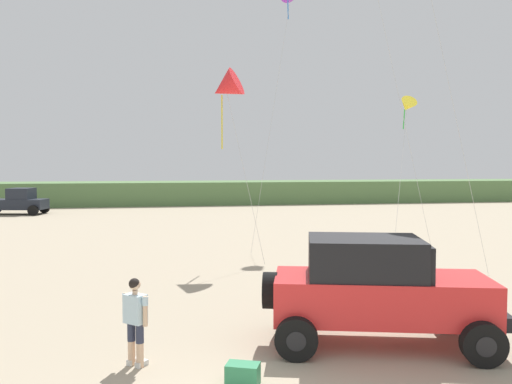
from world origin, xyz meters
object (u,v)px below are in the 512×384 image
cooler_box (243,375)px  distant_pickup (16,202)px  kite_green_box (226,87)px  person_watching (135,317)px  kite_pink_ribbon (407,106)px  jeep (378,288)px

cooler_box → distant_pickup: distant_pickup is taller
kite_green_box → distant_pickup: bearing=121.3°
distant_pickup → kite_green_box: size_ratio=0.64×
cooler_box → kite_green_box: bearing=106.3°
person_watching → kite_pink_ribbon: 18.13m
distant_pickup → person_watching: bearing=-72.3°
distant_pickup → kite_pink_ribbon: bearing=-41.7°
person_watching → cooler_box: 2.34m
cooler_box → kite_pink_ribbon: 18.19m
kite_pink_ribbon → distant_pickup: bearing=138.3°
jeep → kite_pink_ribbon: bearing=61.9°
jeep → kite_green_box: (-1.96, 10.19, 5.54)m
cooler_box → distant_pickup: size_ratio=0.12×
person_watching → kite_pink_ribbon: (11.60, 12.80, 5.50)m
jeep → kite_green_box: bearing=100.9°
cooler_box → distant_pickup: (-12.18, 33.59, 0.75)m
cooler_box → kite_green_box: size_ratio=0.07×
distant_pickup → kite_pink_ribbon: size_ratio=0.70×
cooler_box → kite_pink_ribbon: bearing=77.0°
kite_pink_ribbon → kite_green_box: bearing=-165.0°
cooler_box → jeep: bearing=48.2°
person_watching → distant_pickup: bearing=107.7°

